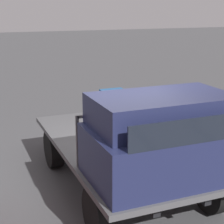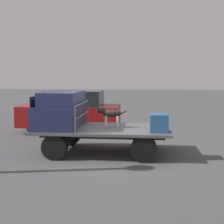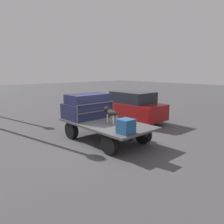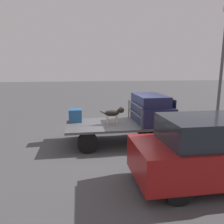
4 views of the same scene
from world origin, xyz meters
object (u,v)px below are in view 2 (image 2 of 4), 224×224
at_px(dog, 109,113).
at_px(cargo_crate, 159,123).
at_px(parked_sedan, 71,111).
at_px(flatbed_truck, 103,134).

xyz_separation_m(dog, cargo_crate, (-1.47, 0.61, -0.18)).
height_order(cargo_crate, parked_sedan, parked_sedan).
distance_m(flatbed_truck, dog, 0.66).
distance_m(flatbed_truck, parked_sedan, 3.80).
relative_size(flatbed_truck, cargo_crate, 8.03).
relative_size(cargo_crate, parked_sedan, 0.12).
xyz_separation_m(dog, parked_sedan, (1.92, -3.27, -0.36)).
bearing_deg(cargo_crate, dog, -22.55).
bearing_deg(parked_sedan, flatbed_truck, 109.46).
bearing_deg(flatbed_truck, dog, -151.41).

